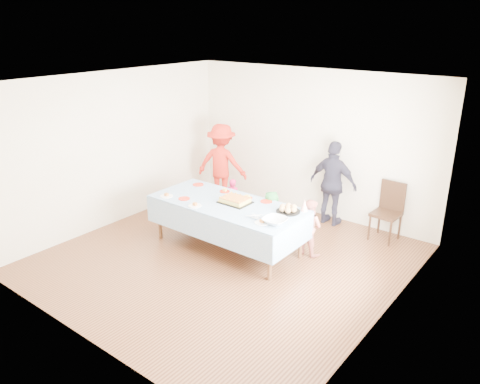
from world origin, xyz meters
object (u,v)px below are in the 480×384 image
at_px(dining_chair, 389,208).
at_px(adult_left, 222,163).
at_px(party_table, 227,206).
at_px(birthday_cake, 235,200).

height_order(dining_chair, adult_left, adult_left).
bearing_deg(party_table, dining_chair, 45.49).
height_order(birthday_cake, adult_left, adult_left).
xyz_separation_m(birthday_cake, dining_chair, (1.80, 1.85, -0.27)).
xyz_separation_m(birthday_cake, adult_left, (-1.51, 1.48, -0.03)).
height_order(party_table, dining_chair, dining_chair).
height_order(party_table, adult_left, adult_left).
relative_size(party_table, birthday_cake, 5.16).
bearing_deg(adult_left, party_table, 114.20).
xyz_separation_m(party_table, birthday_cake, (0.10, 0.09, 0.10)).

